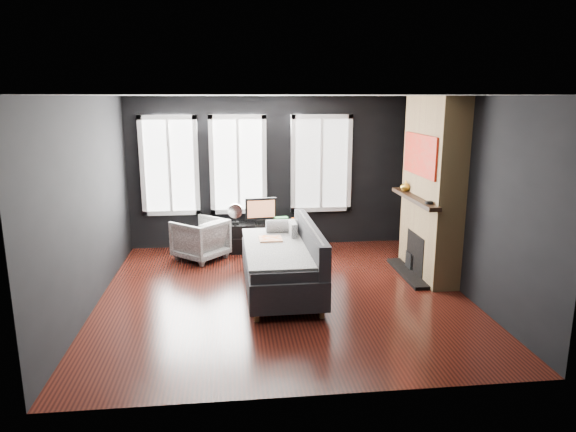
{
  "coord_description": "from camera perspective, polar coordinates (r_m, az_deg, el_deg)",
  "views": [
    {
      "loc": [
        -0.69,
        -6.67,
        2.68
      ],
      "look_at": [
        0.1,
        0.3,
        1.05
      ],
      "focal_mm": 32.0,
      "sensor_mm": 36.0,
      "label": 1
    }
  ],
  "objects": [
    {
      "name": "floor",
      "position": [
        7.22,
        -0.53,
        -8.7
      ],
      "size": [
        5.0,
        5.0,
        0.0
      ],
      "primitive_type": "plane",
      "color": "black",
      "rests_on": "ground"
    },
    {
      "name": "mantel_clock",
      "position": [
        7.4,
        15.42,
        1.44
      ],
      "size": [
        0.14,
        0.14,
        0.04
      ],
      "primitive_type": "cylinder",
      "rotation": [
        0.0,
        0.0,
        0.41
      ],
      "color": "black",
      "rests_on": "fireplace"
    },
    {
      "name": "book",
      "position": [
        9.09,
        1.77,
        -0.08
      ],
      "size": [
        0.15,
        0.02,
        0.2
      ],
      "primitive_type": "imported",
      "rotation": [
        0.0,
        0.0,
        0.06
      ],
      "color": "#BFB497",
      "rests_on": "media_console"
    },
    {
      "name": "media_console",
      "position": [
        9.13,
        -1.84,
        -2.33
      ],
      "size": [
        1.51,
        0.57,
        0.51
      ],
      "primitive_type": null,
      "rotation": [
        0.0,
        0.0,
        -0.08
      ],
      "color": "black",
      "rests_on": "floor"
    },
    {
      "name": "fireplace",
      "position": [
        7.97,
        15.69,
        2.99
      ],
      "size": [
        0.7,
        1.62,
        2.7
      ],
      "primitive_type": null,
      "color": "#93724C",
      "rests_on": "floor"
    },
    {
      "name": "wall_back",
      "position": [
        9.29,
        -2.14,
        4.85
      ],
      "size": [
        5.0,
        0.02,
        2.7
      ],
      "primitive_type": "cube",
      "color": "black",
      "rests_on": "ground"
    },
    {
      "name": "wall_left",
      "position": [
        7.04,
        -21.25,
        1.29
      ],
      "size": [
        0.02,
        5.0,
        2.7
      ],
      "primitive_type": "cube",
      "color": "black",
      "rests_on": "ground"
    },
    {
      "name": "mantel_vase",
      "position": [
        8.3,
        12.92,
        3.27
      ],
      "size": [
        0.2,
        0.21,
        0.16
      ],
      "primitive_type": "imported",
      "rotation": [
        0.0,
        0.0,
        0.25
      ],
      "color": "gold",
      "rests_on": "fireplace"
    },
    {
      "name": "wall_right",
      "position": [
        7.51,
        18.8,
        2.18
      ],
      "size": [
        0.02,
        5.0,
        2.7
      ],
      "primitive_type": "cube",
      "color": "black",
      "rests_on": "ground"
    },
    {
      "name": "desk_fan",
      "position": [
        9.02,
        -5.87,
        0.29
      ],
      "size": [
        0.28,
        0.28,
        0.36
      ],
      "primitive_type": null,
      "rotation": [
        0.0,
        0.0,
        -0.09
      ],
      "color": "#9E9E9E",
      "rests_on": "media_console"
    },
    {
      "name": "armchair",
      "position": [
        8.77,
        -9.72,
        -2.32
      ],
      "size": [
        1.01,
        1.01,
        0.76
      ],
      "primitive_type": "imported",
      "rotation": [
        0.0,
        0.0,
        -2.3
      ],
      "color": "silver",
      "rests_on": "floor"
    },
    {
      "name": "monitor",
      "position": [
        9.04,
        -3.03,
        0.82
      ],
      "size": [
        0.57,
        0.18,
        0.5
      ],
      "primitive_type": null,
      "rotation": [
        0.0,
        0.0,
        0.11
      ],
      "color": "black",
      "rests_on": "media_console"
    },
    {
      "name": "mug",
      "position": [
        9.05,
        0.73,
        -0.41
      ],
      "size": [
        0.12,
        0.1,
        0.12
      ],
      "primitive_type": "imported",
      "rotation": [
        0.0,
        0.0,
        -0.08
      ],
      "color": "orange",
      "rests_on": "media_console"
    },
    {
      "name": "stripe_pillow",
      "position": [
        7.67,
        0.53,
        -2.0
      ],
      "size": [
        0.09,
        0.36,
        0.36
      ],
      "primitive_type": "cube",
      "rotation": [
        0.0,
        0.0,
        0.02
      ],
      "color": "gray",
      "rests_on": "sofa"
    },
    {
      "name": "sofa",
      "position": [
        7.21,
        -0.83,
        -4.74
      ],
      "size": [
        1.13,
        2.22,
        0.95
      ],
      "primitive_type": null,
      "rotation": [
        0.0,
        0.0,
        0.01
      ],
      "color": "#28282A",
      "rests_on": "floor"
    },
    {
      "name": "storage_box",
      "position": [
        8.97,
        -0.77,
        -0.51
      ],
      "size": [
        0.25,
        0.18,
        0.12
      ],
      "primitive_type": "cube",
      "rotation": [
        0.0,
        0.0,
        0.16
      ],
      "color": "#2A6B32",
      "rests_on": "media_console"
    },
    {
      "name": "ceiling",
      "position": [
        6.7,
        -0.58,
        13.25
      ],
      "size": [
        5.0,
        5.0,
        0.0
      ],
      "primitive_type": "plane",
      "color": "white",
      "rests_on": "ground"
    },
    {
      "name": "windows",
      "position": [
        9.14,
        -5.05,
        11.16
      ],
      "size": [
        4.0,
        0.16,
        1.76
      ],
      "primitive_type": null,
      "color": "white",
      "rests_on": "wall_back"
    }
  ]
}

